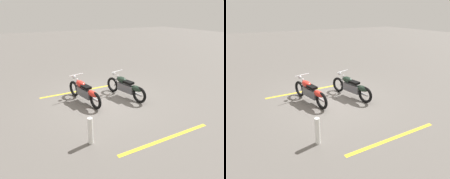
{
  "view_description": "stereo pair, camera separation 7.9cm",
  "coord_description": "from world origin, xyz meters",
  "views": [
    {
      "loc": [
        6.65,
        -3.2,
        3.4
      ],
      "look_at": [
        0.65,
        0.0,
        0.65
      ],
      "focal_mm": 31.21,
      "sensor_mm": 36.0,
      "label": 1
    },
    {
      "loc": [
        6.62,
        -3.26,
        3.4
      ],
      "look_at": [
        0.65,
        0.0,
        0.65
      ],
      "focal_mm": 31.21,
      "sensor_mm": 36.0,
      "label": 2
    }
  ],
  "objects": [
    {
      "name": "parking_stripe_near",
      "position": [
        -1.3,
        -0.79,
        0.0
      ],
      "size": [
        0.15,
        3.2,
        0.01
      ],
      "primitive_type": "cube",
      "rotation": [
        0.0,
        0.0,
        1.56
      ],
      "color": "yellow",
      "rests_on": "ground"
    },
    {
      "name": "parking_stripe_mid",
      "position": [
        3.3,
        0.37,
        0.0
      ],
      "size": [
        0.15,
        3.2,
        0.01
      ],
      "primitive_type": "cube",
      "rotation": [
        0.0,
        0.0,
        1.56
      ],
      "color": "yellow",
      "rests_on": "ground"
    },
    {
      "name": "motorcycle_bright_foreground",
      "position": [
        -0.06,
        -0.84,
        0.46
      ],
      "size": [
        2.2,
        0.76,
        1.04
      ],
      "rotation": [
        0.0,
        0.0,
        3.35
      ],
      "color": "black",
      "rests_on": "ground"
    },
    {
      "name": "ground_plane",
      "position": [
        0.0,
        0.0,
        0.0
      ],
      "size": [
        60.0,
        60.0,
        0.0
      ],
      "primitive_type": "plane",
      "color": "#66605B"
    },
    {
      "name": "bollard_post",
      "position": [
        2.46,
        -1.62,
        0.4
      ],
      "size": [
        0.14,
        0.14,
        0.79
      ],
      "primitive_type": "cylinder",
      "color": "white",
      "rests_on": "ground"
    },
    {
      "name": "motorcycle_dark_foreground",
      "position": [
        0.28,
        0.87,
        0.46
      ],
      "size": [
        2.19,
        0.8,
        1.04
      ],
      "rotation": [
        0.0,
        0.0,
        3.39
      ],
      "color": "black",
      "rests_on": "ground"
    }
  ]
}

